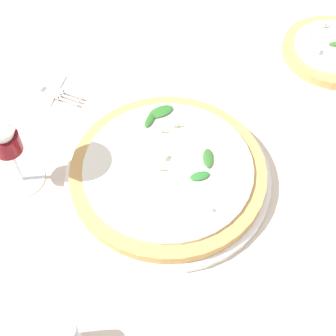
{
  "coord_description": "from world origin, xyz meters",
  "views": [
    {
      "loc": [
        0.09,
        -0.45,
        0.64
      ],
      "look_at": [
        -0.02,
        -0.02,
        0.03
      ],
      "focal_mm": 50.0,
      "sensor_mm": 36.0,
      "label": 1
    }
  ],
  "objects_px": {
    "pizza_arugula_main": "(168,173)",
    "pizza_personal_side": "(333,53)",
    "fork": "(30,84)",
    "wine_glass": "(2,134)"
  },
  "relations": [
    {
      "from": "pizza_arugula_main",
      "to": "pizza_personal_side",
      "type": "height_order",
      "value": "same"
    },
    {
      "from": "pizza_personal_side",
      "to": "fork",
      "type": "bearing_deg",
      "value": -157.37
    },
    {
      "from": "wine_glass",
      "to": "pizza_personal_side",
      "type": "bearing_deg",
      "value": 42.33
    },
    {
      "from": "pizza_arugula_main",
      "to": "pizza_personal_side",
      "type": "relative_size",
      "value": 1.51
    },
    {
      "from": "fork",
      "to": "wine_glass",
      "type": "bearing_deg",
      "value": -59.42
    },
    {
      "from": "pizza_personal_side",
      "to": "wine_glass",
      "type": "relative_size",
      "value": 1.33
    },
    {
      "from": "wine_glass",
      "to": "fork",
      "type": "relative_size",
      "value": 0.78
    },
    {
      "from": "pizza_arugula_main",
      "to": "wine_glass",
      "type": "height_order",
      "value": "wine_glass"
    },
    {
      "from": "pizza_arugula_main",
      "to": "fork",
      "type": "relative_size",
      "value": 1.56
    },
    {
      "from": "fork",
      "to": "pizza_personal_side",
      "type": "bearing_deg",
      "value": 32.18
    }
  ]
}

